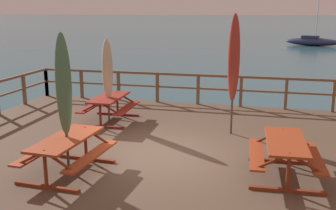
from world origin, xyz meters
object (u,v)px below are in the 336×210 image
at_px(picnic_table_mid_right, 67,147).
at_px(patio_umbrella_short_front, 64,85).
at_px(picnic_table_front_left, 285,150).
at_px(picnic_table_mid_left, 109,103).
at_px(sailboat_distant, 313,41).
at_px(patio_umbrella_tall_back_right, 234,59).
at_px(patio_umbrella_tall_mid_right, 107,70).

bearing_deg(picnic_table_mid_right, patio_umbrella_short_front, 110.10).
relative_size(picnic_table_front_left, picnic_table_mid_left, 1.07).
height_order(picnic_table_mid_left, sailboat_distant, sailboat_distant).
distance_m(patio_umbrella_short_front, patio_umbrella_tall_back_right, 4.63).
distance_m(picnic_table_mid_right, picnic_table_mid_left, 3.95).
bearing_deg(patio_umbrella_tall_mid_right, patio_umbrella_short_front, -80.47).
relative_size(picnic_table_mid_left, sailboat_distant, 0.23).
relative_size(patio_umbrella_tall_mid_right, sailboat_distant, 0.32).
height_order(patio_umbrella_short_front, sailboat_distant, sailboat_distant).
relative_size(picnic_table_mid_left, patio_umbrella_tall_mid_right, 0.72).
bearing_deg(patio_umbrella_tall_back_right, sailboat_distant, 81.31).
bearing_deg(patio_umbrella_tall_mid_right, picnic_table_mid_left, 98.82).
bearing_deg(picnic_table_mid_left, patio_umbrella_short_front, -80.49).
xyz_separation_m(patio_umbrella_short_front, patio_umbrella_tall_back_right, (3.06, 3.46, 0.21)).
distance_m(picnic_table_front_left, patio_umbrella_tall_mid_right, 5.87).
bearing_deg(picnic_table_front_left, patio_umbrella_short_front, -168.94).
bearing_deg(sailboat_distant, patio_umbrella_tall_mid_right, -104.22).
relative_size(picnic_table_mid_left, patio_umbrella_tall_back_right, 0.56).
bearing_deg(patio_umbrella_tall_mid_right, sailboat_distant, 75.78).
bearing_deg(patio_umbrella_short_front, picnic_table_mid_left, 99.51).
xyz_separation_m(picnic_table_mid_right, patio_umbrella_tall_back_right, (3.03, 3.53, 1.49)).
bearing_deg(picnic_table_mid_right, sailboat_distant, 77.93).
xyz_separation_m(patio_umbrella_short_front, patio_umbrella_tall_mid_right, (-0.63, 3.75, -0.26)).
xyz_separation_m(picnic_table_mid_left, patio_umbrella_short_front, (0.64, -3.83, 1.28)).
xyz_separation_m(picnic_table_front_left, patio_umbrella_short_front, (-4.37, -0.85, 1.28)).
distance_m(picnic_table_front_left, patio_umbrella_tall_back_right, 3.28).
xyz_separation_m(picnic_table_mid_left, sailboat_distant, (9.42, 37.03, -0.73)).
relative_size(picnic_table_mid_right, patio_umbrella_tall_mid_right, 0.79).
bearing_deg(picnic_table_front_left, patio_umbrella_tall_back_right, 116.64).
bearing_deg(picnic_table_front_left, picnic_table_mid_right, -167.99).
bearing_deg(patio_umbrella_short_front, patio_umbrella_tall_mid_right, 99.53).
bearing_deg(picnic_table_mid_left, picnic_table_front_left, -30.68).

